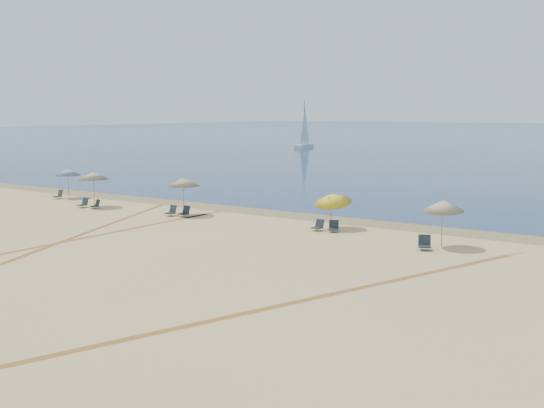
{
  "coord_description": "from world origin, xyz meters",
  "views": [
    {
      "loc": [
        19.65,
        -11.12,
        6.81
      ],
      "look_at": [
        0.0,
        20.0,
        1.3
      ],
      "focal_mm": 40.37,
      "sensor_mm": 36.0,
      "label": 1
    }
  ],
  "objects_px": {
    "umbrella_4": "(443,206)",
    "chair_3": "(171,211)",
    "chair_7": "(425,243)",
    "chair_0": "(59,195)",
    "chair_4": "(185,212)",
    "umbrella_3": "(332,198)",
    "chair_5": "(318,226)",
    "umbrella_1": "(93,176)",
    "umbrella_2": "(183,182)",
    "sailboat_0": "(304,133)",
    "chair_2": "(96,204)",
    "chair_6": "(334,227)",
    "chair_1": "(84,203)",
    "umbrella_0": "(68,172)"
  },
  "relations": [
    {
      "from": "umbrella_4",
      "to": "chair_3",
      "type": "bearing_deg",
      "value": -179.85
    },
    {
      "from": "chair_7",
      "to": "chair_0",
      "type": "bearing_deg",
      "value": 154.16
    },
    {
      "from": "chair_4",
      "to": "umbrella_3",
      "type": "bearing_deg",
      "value": 15.52
    },
    {
      "from": "chair_3",
      "to": "chair_5",
      "type": "xyz_separation_m",
      "value": [
        10.72,
        0.65,
        -0.02
      ]
    },
    {
      "from": "umbrella_1",
      "to": "chair_7",
      "type": "height_order",
      "value": "umbrella_1"
    },
    {
      "from": "umbrella_2",
      "to": "chair_7",
      "type": "xyz_separation_m",
      "value": [
        17.09,
        -1.63,
        -1.92
      ]
    },
    {
      "from": "umbrella_1",
      "to": "chair_5",
      "type": "relative_size",
      "value": 3.67
    },
    {
      "from": "sailboat_0",
      "to": "chair_5",
      "type": "bearing_deg",
      "value": -67.35
    },
    {
      "from": "chair_7",
      "to": "chair_2",
      "type": "bearing_deg",
      "value": 157.38
    },
    {
      "from": "chair_5",
      "to": "umbrella_2",
      "type": "bearing_deg",
      "value": -171.2
    },
    {
      "from": "chair_0",
      "to": "chair_2",
      "type": "height_order",
      "value": "chair_0"
    },
    {
      "from": "umbrella_3",
      "to": "chair_0",
      "type": "relative_size",
      "value": 2.96
    },
    {
      "from": "umbrella_2",
      "to": "chair_6",
      "type": "bearing_deg",
      "value": 0.52
    },
    {
      "from": "umbrella_4",
      "to": "chair_5",
      "type": "xyz_separation_m",
      "value": [
        -7.43,
        0.6,
        -1.86
      ]
    },
    {
      "from": "chair_1",
      "to": "chair_0",
      "type": "bearing_deg",
      "value": 161.86
    },
    {
      "from": "umbrella_0",
      "to": "umbrella_4",
      "type": "relative_size",
      "value": 0.97
    },
    {
      "from": "umbrella_0",
      "to": "chair_0",
      "type": "distance_m",
      "value": 1.97
    },
    {
      "from": "umbrella_0",
      "to": "umbrella_4",
      "type": "height_order",
      "value": "umbrella_4"
    },
    {
      "from": "umbrella_2",
      "to": "chair_2",
      "type": "xyz_separation_m",
      "value": [
        -7.25,
        -1.13,
        -1.96
      ]
    },
    {
      "from": "chair_4",
      "to": "sailboat_0",
      "type": "bearing_deg",
      "value": 121.28
    },
    {
      "from": "chair_7",
      "to": "umbrella_0",
      "type": "bearing_deg",
      "value": 152.67
    },
    {
      "from": "umbrella_0",
      "to": "umbrella_4",
      "type": "xyz_separation_m",
      "value": [
        31.0,
        -2.12,
        0.06
      ]
    },
    {
      "from": "umbrella_1",
      "to": "chair_6",
      "type": "bearing_deg",
      "value": 2.49
    },
    {
      "from": "chair_2",
      "to": "sailboat_0",
      "type": "relative_size",
      "value": 0.08
    },
    {
      "from": "umbrella_0",
      "to": "chair_3",
      "type": "relative_size",
      "value": 3.28
    },
    {
      "from": "umbrella_0",
      "to": "chair_3",
      "type": "height_order",
      "value": "umbrella_0"
    },
    {
      "from": "umbrella_2",
      "to": "chair_0",
      "type": "distance_m",
      "value": 13.79
    },
    {
      "from": "chair_3",
      "to": "sailboat_0",
      "type": "bearing_deg",
      "value": 119.93
    },
    {
      "from": "chair_2",
      "to": "chair_6",
      "type": "xyz_separation_m",
      "value": [
        18.41,
        1.23,
        0.01
      ]
    },
    {
      "from": "chair_3",
      "to": "umbrella_2",
      "type": "bearing_deg",
      "value": 59.68
    },
    {
      "from": "chair_5",
      "to": "umbrella_0",
      "type": "bearing_deg",
      "value": -174.79
    },
    {
      "from": "umbrella_3",
      "to": "chair_0",
      "type": "height_order",
      "value": "umbrella_3"
    },
    {
      "from": "chair_3",
      "to": "chair_7",
      "type": "distance_m",
      "value": 17.62
    },
    {
      "from": "chair_4",
      "to": "sailboat_0",
      "type": "height_order",
      "value": "sailboat_0"
    },
    {
      "from": "umbrella_3",
      "to": "chair_5",
      "type": "height_order",
      "value": "umbrella_3"
    },
    {
      "from": "umbrella_2",
      "to": "chair_1",
      "type": "xyz_separation_m",
      "value": [
        -8.36,
        -1.3,
        -1.94
      ]
    },
    {
      "from": "chair_6",
      "to": "umbrella_1",
      "type": "bearing_deg",
      "value": 158.1
    },
    {
      "from": "chair_0",
      "to": "chair_4",
      "type": "relative_size",
      "value": 1.05
    },
    {
      "from": "umbrella_0",
      "to": "chair_3",
      "type": "distance_m",
      "value": 13.15
    },
    {
      "from": "chair_7",
      "to": "umbrella_4",
      "type": "bearing_deg",
      "value": 39.78
    },
    {
      "from": "chair_3",
      "to": "chair_6",
      "type": "xyz_separation_m",
      "value": [
        11.67,
        0.76,
        -0.01
      ]
    },
    {
      "from": "umbrella_4",
      "to": "chair_1",
      "type": "height_order",
      "value": "umbrella_4"
    },
    {
      "from": "chair_1",
      "to": "chair_6",
      "type": "relative_size",
      "value": 0.85
    },
    {
      "from": "umbrella_3",
      "to": "chair_5",
      "type": "relative_size",
      "value": 3.31
    },
    {
      "from": "umbrella_2",
      "to": "chair_5",
      "type": "distance_m",
      "value": 10.4
    },
    {
      "from": "chair_1",
      "to": "chair_2",
      "type": "relative_size",
      "value": 0.92
    },
    {
      "from": "chair_2",
      "to": "umbrella_2",
      "type": "bearing_deg",
      "value": 27.25
    },
    {
      "from": "umbrella_3",
      "to": "chair_3",
      "type": "distance_m",
      "value": 11.34
    },
    {
      "from": "umbrella_0",
      "to": "umbrella_4",
      "type": "bearing_deg",
      "value": -3.91
    },
    {
      "from": "chair_2",
      "to": "chair_5",
      "type": "bearing_deg",
      "value": 22.01
    }
  ]
}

